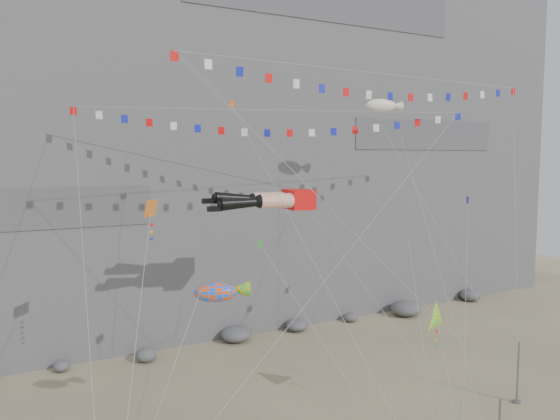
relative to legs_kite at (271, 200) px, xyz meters
name	(u,v)px	position (x,y,z in m)	size (l,w,h in m)	color
cliff	(177,69)	(1.66, 24.83, 12.09)	(80.00, 28.00, 50.00)	slate
talus_boulders	(236,335)	(1.66, 9.83, -12.31)	(60.00, 3.00, 1.20)	#5D5D62
anchor_pole_right	(518,373)	(12.92, -9.49, -10.89)	(0.12, 0.12, 4.03)	slate
legs_kite	(271,200)	(0.00, 0.00, 0.00)	(9.52, 17.08, 20.28)	red
flag_banner_upper	(278,110)	(2.48, 3.60, 6.25)	(29.37, 19.17, 28.81)	red
flag_banner_lower	(380,74)	(7.06, -2.37, 8.41)	(29.08, 8.26, 23.79)	red
harlequin_kite	(151,209)	(-8.72, -2.65, 0.03)	(5.32, 9.98, 16.24)	red
fish_windsock	(215,293)	(-6.65, -6.84, -3.93)	(7.92, 4.68, 11.37)	#E9480B
delta_kite	(437,319)	(5.87, -9.44, -6.36)	(3.61, 5.34, 8.53)	#E6B70B
blimp_windsock	(381,106)	(11.16, 2.63, 6.85)	(5.81, 12.49, 23.17)	#FBE9CE
small_kite_a	(237,114)	(-2.47, -0.17, 5.53)	(4.52, 14.96, 24.22)	orange
small_kite_b	(407,233)	(9.39, -2.76, -2.49)	(6.11, 9.70, 14.93)	purple
small_kite_c	(262,247)	(-2.69, -4.05, -2.30)	(4.28, 10.24, 14.76)	green
small_kite_d	(400,133)	(12.39, 1.73, 4.74)	(7.66, 16.97, 25.50)	gold
small_kite_e	(467,204)	(13.77, -4.06, -0.47)	(9.32, 8.91, 17.40)	#141FAF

